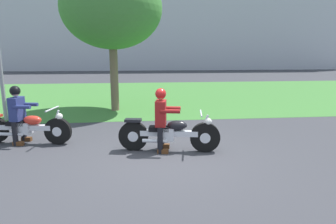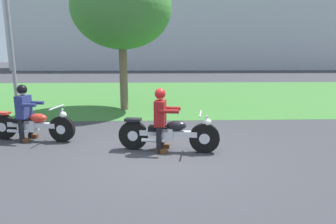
% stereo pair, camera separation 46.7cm
% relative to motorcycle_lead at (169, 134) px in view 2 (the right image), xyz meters
% --- Properties ---
extents(ground, '(120.00, 120.00, 0.00)m').
position_rel_motorcycle_lead_xyz_m(ground, '(-0.21, -0.35, -0.40)').
color(ground, '#38383D').
extents(grass_verge, '(60.00, 12.00, 0.01)m').
position_rel_motorcycle_lead_xyz_m(grass_verge, '(-0.21, 8.94, -0.40)').
color(grass_verge, '#3D7533').
rests_on(grass_verge, ground).
extents(stadium_facade, '(45.88, 8.00, 15.48)m').
position_rel_motorcycle_lead_xyz_m(stadium_facade, '(5.09, 33.19, 7.34)').
color(stadium_facade, silver).
rests_on(stadium_facade, ground).
extents(motorcycle_lead, '(2.25, 0.72, 0.89)m').
position_rel_motorcycle_lead_xyz_m(motorcycle_lead, '(0.00, 0.00, 0.00)').
color(motorcycle_lead, black).
rests_on(motorcycle_lead, ground).
extents(rider_lead, '(0.60, 0.52, 1.41)m').
position_rel_motorcycle_lead_xyz_m(rider_lead, '(-0.17, 0.03, 0.42)').
color(rider_lead, black).
rests_on(rider_lead, ground).
extents(motorcycle_follow, '(2.21, 0.72, 0.88)m').
position_rel_motorcycle_lead_xyz_m(motorcycle_follow, '(-3.36, 0.91, -0.01)').
color(motorcycle_follow, black).
rests_on(motorcycle_follow, ground).
extents(rider_follow, '(0.60, 0.52, 1.40)m').
position_rel_motorcycle_lead_xyz_m(rider_follow, '(-3.53, 0.94, 0.42)').
color(rider_follow, black).
rests_on(rider_follow, ground).
extents(tree_roadside, '(3.62, 3.62, 5.16)m').
position_rel_motorcycle_lead_xyz_m(tree_roadside, '(-1.53, 4.87, 3.30)').
color(tree_roadside, brown).
rests_on(tree_roadside, ground).
extents(streetlight_pole, '(0.96, 0.20, 6.03)m').
position_rel_motorcycle_lead_xyz_m(streetlight_pole, '(-4.87, 3.61, 3.34)').
color(streetlight_pole, gray).
rests_on(streetlight_pole, ground).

